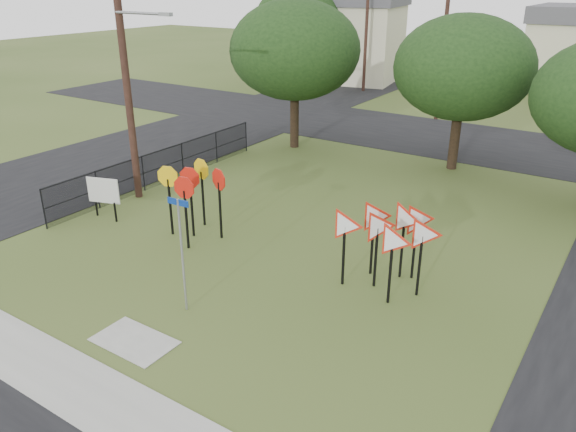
% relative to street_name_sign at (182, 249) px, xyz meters
% --- Properties ---
extents(ground, '(140.00, 140.00, 0.00)m').
position_rel_street_name_sign_xyz_m(ground, '(-0.07, 0.63, -1.79)').
color(ground, '#384C1C').
extents(sidewalk, '(30.00, 1.60, 0.02)m').
position_rel_street_name_sign_xyz_m(sidewalk, '(-0.07, -3.57, -1.78)').
color(sidewalk, gray).
rests_on(sidewalk, ground).
extents(planting_strip, '(30.00, 0.80, 0.02)m').
position_rel_street_name_sign_xyz_m(planting_strip, '(-0.07, -4.77, -1.79)').
color(planting_strip, '#384C1C').
rests_on(planting_strip, ground).
extents(street_left, '(8.00, 50.00, 0.02)m').
position_rel_street_name_sign_xyz_m(street_left, '(-12.07, 10.63, -1.78)').
color(street_left, black).
rests_on(street_left, ground).
extents(street_far, '(60.00, 8.00, 0.02)m').
position_rel_street_name_sign_xyz_m(street_far, '(-0.07, 20.63, -1.78)').
color(street_far, black).
rests_on(street_far, ground).
extents(curb_pad, '(2.00, 1.20, 0.02)m').
position_rel_street_name_sign_xyz_m(curb_pad, '(-0.07, -1.77, -1.78)').
color(curb_pad, gray).
rests_on(curb_pad, ground).
extents(street_name_sign, '(0.65, 0.06, 3.15)m').
position_rel_street_name_sign_xyz_m(street_name_sign, '(0.00, 0.00, 0.00)').
color(street_name_sign, '#92949A').
rests_on(street_name_sign, ground).
extents(stop_sign_cluster, '(2.33, 1.86, 2.47)m').
position_rel_street_name_sign_xyz_m(stop_sign_cluster, '(-2.90, 3.59, 0.04)').
color(stop_sign_cluster, black).
rests_on(stop_sign_cluster, ground).
extents(yield_sign_cluster, '(3.00, 2.07, 2.38)m').
position_rel_street_name_sign_xyz_m(yield_sign_cluster, '(3.87, 4.11, -0.04)').
color(yield_sign_cluster, black).
rests_on(yield_sign_cluster, ground).
extents(info_board, '(1.20, 0.43, 1.56)m').
position_rel_street_name_sign_xyz_m(info_board, '(-6.65, 2.91, -0.76)').
color(info_board, black).
rests_on(info_board, ground).
extents(utility_pole_main, '(3.55, 0.33, 10.00)m').
position_rel_street_name_sign_xyz_m(utility_pole_main, '(-7.30, 5.12, 3.42)').
color(utility_pole_main, '#3A231B').
rests_on(utility_pole_main, ground).
extents(far_pole_a, '(1.40, 0.24, 9.00)m').
position_rel_street_name_sign_xyz_m(far_pole_a, '(-2.07, 24.63, 2.80)').
color(far_pole_a, '#3A231B').
rests_on(far_pole_a, ground).
extents(far_pole_c, '(1.40, 0.24, 9.00)m').
position_rel_street_name_sign_xyz_m(far_pole_c, '(-10.07, 30.63, 2.80)').
color(far_pole_c, '#3A231B').
rests_on(far_pole_c, ground).
extents(fence_run, '(0.05, 11.55, 1.50)m').
position_rel_street_name_sign_xyz_m(fence_run, '(-7.67, 6.88, -1.01)').
color(fence_run, black).
rests_on(fence_run, ground).
extents(house_left, '(10.58, 8.88, 7.20)m').
position_rel_street_name_sign_xyz_m(house_left, '(-14.07, 34.63, 1.86)').
color(house_left, beige).
rests_on(house_left, ground).
extents(tree_near_left, '(6.40, 6.40, 7.27)m').
position_rel_street_name_sign_xyz_m(tree_near_left, '(-6.07, 14.63, 3.06)').
color(tree_near_left, black).
rests_on(tree_near_left, ground).
extents(tree_near_mid, '(6.00, 6.00, 6.80)m').
position_rel_street_name_sign_xyz_m(tree_near_mid, '(1.93, 15.63, 2.75)').
color(tree_near_mid, black).
rests_on(tree_near_mid, ground).
extents(tree_far_left, '(6.80, 6.80, 7.73)m').
position_rel_street_name_sign_xyz_m(tree_far_left, '(-16.07, 30.63, 3.38)').
color(tree_far_left, black).
rests_on(tree_far_left, ground).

